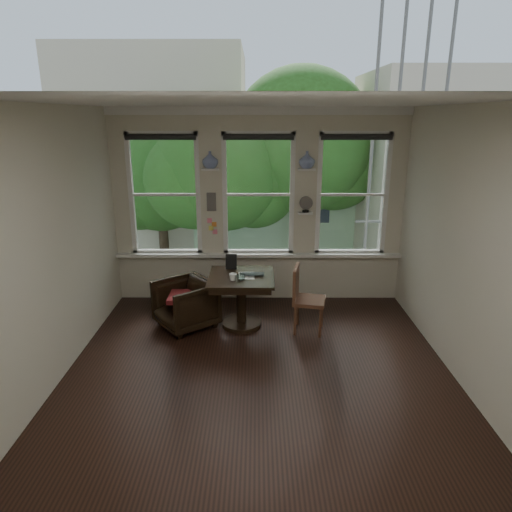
{
  "coord_description": "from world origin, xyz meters",
  "views": [
    {
      "loc": [
        -0.02,
        -4.78,
        2.88
      ],
      "look_at": [
        -0.03,
        0.9,
        1.12
      ],
      "focal_mm": 32.0,
      "sensor_mm": 36.0,
      "label": 1
    }
  ],
  "objects_px": {
    "armchair_left": "(185,304)",
    "side_chair_right": "(309,300)",
    "table": "(241,301)",
    "laptop": "(252,276)",
    "mug": "(233,277)"
  },
  "relations": [
    {
      "from": "armchair_left",
      "to": "side_chair_right",
      "type": "height_order",
      "value": "side_chair_right"
    },
    {
      "from": "table",
      "to": "side_chair_right",
      "type": "xyz_separation_m",
      "value": [
        0.94,
        -0.16,
        0.09
      ]
    },
    {
      "from": "laptop",
      "to": "side_chair_right",
      "type": "bearing_deg",
      "value": -10.44
    },
    {
      "from": "side_chair_right",
      "to": "laptop",
      "type": "relative_size",
      "value": 2.72
    },
    {
      "from": "table",
      "to": "armchair_left",
      "type": "xyz_separation_m",
      "value": [
        -0.78,
        -0.03,
        -0.04
      ]
    },
    {
      "from": "mug",
      "to": "side_chair_right",
      "type": "bearing_deg",
      "value": 0.49
    },
    {
      "from": "side_chair_right",
      "to": "mug",
      "type": "relative_size",
      "value": 8.95
    },
    {
      "from": "side_chair_right",
      "to": "mug",
      "type": "height_order",
      "value": "side_chair_right"
    },
    {
      "from": "laptop",
      "to": "mug",
      "type": "height_order",
      "value": "mug"
    },
    {
      "from": "mug",
      "to": "table",
      "type": "bearing_deg",
      "value": 58.8
    },
    {
      "from": "side_chair_right",
      "to": "laptop",
      "type": "distance_m",
      "value": 0.85
    },
    {
      "from": "side_chair_right",
      "to": "laptop",
      "type": "bearing_deg",
      "value": 91.79
    },
    {
      "from": "table",
      "to": "laptop",
      "type": "bearing_deg",
      "value": -11.15
    },
    {
      "from": "side_chair_right",
      "to": "table",
      "type": "bearing_deg",
      "value": 91.56
    },
    {
      "from": "table",
      "to": "laptop",
      "type": "xyz_separation_m",
      "value": [
        0.15,
        -0.03,
        0.39
      ]
    }
  ]
}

